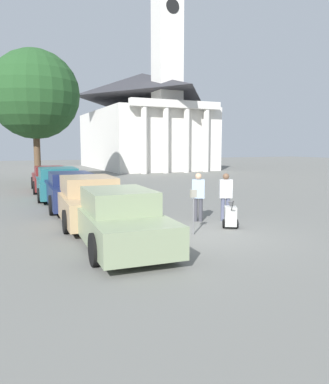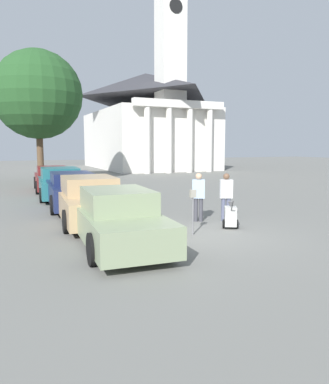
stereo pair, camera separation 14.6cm
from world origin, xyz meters
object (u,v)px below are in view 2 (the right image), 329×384
(parked_car_tan, at_px, (88,201))
(parked_car_teal, at_px, (60,184))
(parked_car_navy, at_px, (72,190))
(equipment_cart, at_px, (230,216))
(parking_meter, at_px, (193,203))
(parked_car_maroon, at_px, (52,179))
(church, at_px, (147,118))
(parked_car_sage, at_px, (116,219))
(person_worker, at_px, (199,194))
(person_supervisor, at_px, (226,194))

(parked_car_tan, bearing_deg, parked_car_teal, 93.23)
(parked_car_navy, relative_size, equipment_cart, 5.31)
(parked_car_teal, bearing_deg, parking_meter, -73.32)
(parked_car_navy, relative_size, parked_car_maroon, 1.12)
(parking_meter, xyz_separation_m, church, (10.64, 31.04, 4.79))
(parking_meter, bearing_deg, parked_car_maroon, 100.30)
(parked_car_navy, bearing_deg, parked_car_maroon, 93.23)
(parked_car_maroon, bearing_deg, parking_meter, -76.47)
(church, bearing_deg, equipment_cart, -106.59)
(parked_car_sage, height_order, parked_car_maroon, parked_car_sage)
(parked_car_maroon, xyz_separation_m, person_worker, (3.40, -11.09, 0.27))
(person_supervisor, relative_size, church, 0.07)
(parked_car_tan, height_order, parked_car_navy, parked_car_tan)
(person_worker, relative_size, church, 0.07)
(parked_car_sage, height_order, person_worker, person_worker)
(parked_car_sage, bearing_deg, parked_car_navy, 93.22)
(person_worker, bearing_deg, equipment_cart, 135.59)
(person_supervisor, bearing_deg, church, -85.26)
(parked_car_navy, distance_m, parked_car_maroon, 6.33)
(parked_car_sage, xyz_separation_m, person_worker, (3.40, 1.77, 0.25))
(parking_meter, xyz_separation_m, equipment_cart, (1.47, 0.28, -0.53))
(person_worker, bearing_deg, parking_meter, 86.17)
(church, bearing_deg, parked_car_sage, -112.57)
(parked_car_tan, height_order, parked_car_maroon, parked_car_tan)
(parked_car_maroon, bearing_deg, parked_car_sage, -86.78)
(parked_car_navy, height_order, church, church)
(parked_car_teal, bearing_deg, parked_car_maroon, 93.22)
(parked_car_sage, xyz_separation_m, parked_car_teal, (-0.00, 9.81, 0.00))
(parked_car_tan, relative_size, parked_car_maroon, 1.11)
(parked_car_navy, relative_size, person_worker, 3.22)
(parked_car_maroon, height_order, person_supervisor, person_supervisor)
(parked_car_navy, bearing_deg, person_worker, -51.27)
(person_worker, distance_m, church, 31.28)
(parked_car_tan, height_order, person_supervisor, person_supervisor)
(parked_car_navy, height_order, equipment_cart, parked_car_navy)
(parked_car_tan, distance_m, person_supervisor, 4.69)
(parked_car_teal, height_order, church, church)
(parked_car_sage, xyz_separation_m, parking_meter, (2.31, 0.13, 0.23))
(parked_car_sage, height_order, parking_meter, parked_car_sage)
(parked_car_sage, xyz_separation_m, church, (12.95, 31.17, 5.03))
(parking_meter, xyz_separation_m, person_supervisor, (1.99, 1.34, 0.01))
(parked_car_tan, distance_m, parking_meter, 3.94)
(equipment_cart, bearing_deg, parked_car_tan, 171.18)
(parked_car_tan, xyz_separation_m, parking_meter, (2.31, -3.18, 0.21))
(parked_car_sage, distance_m, person_supervisor, 4.55)
(parked_car_teal, xyz_separation_m, person_supervisor, (4.30, -8.34, 0.24))
(parked_car_teal, relative_size, parking_meter, 4.05)
(parked_car_teal, distance_m, parked_car_maroon, 3.06)
(parked_car_tan, bearing_deg, parking_meter, -50.75)
(person_worker, bearing_deg, parked_car_teal, -37.30)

